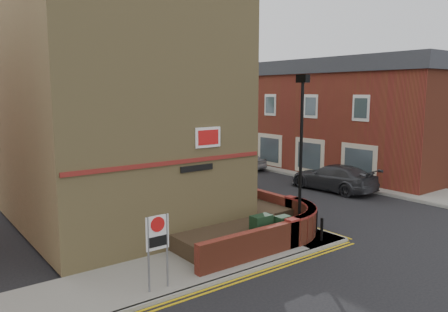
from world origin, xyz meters
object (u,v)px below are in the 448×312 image
zone_sign (158,239)px  silver_car_near (221,176)px  lamppost (301,156)px  utility_cabinet_large (261,231)px

zone_sign → silver_car_near: bearing=46.1°
silver_car_near → zone_sign: bearing=-148.8°
lamppost → zone_sign: bearing=-173.9°
lamppost → silver_car_near: (3.29, 9.56, -2.64)m
utility_cabinet_large → silver_car_near: (5.19, 9.46, -0.01)m
utility_cabinet_large → silver_car_near: silver_car_near is taller
lamppost → utility_cabinet_large: 3.24m
utility_cabinet_large → silver_car_near: size_ratio=0.28×
lamppost → silver_car_near: size_ratio=1.47×
lamppost → utility_cabinet_large: (-1.90, 0.10, -2.62)m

